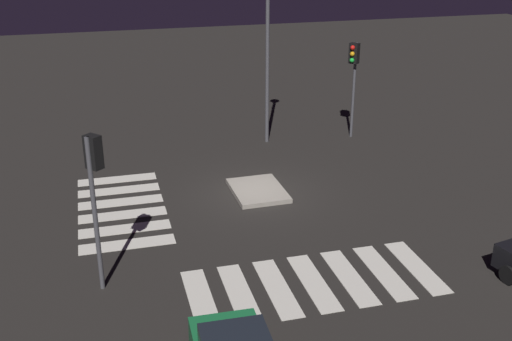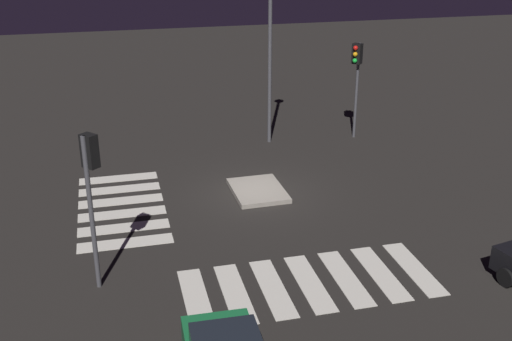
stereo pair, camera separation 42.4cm
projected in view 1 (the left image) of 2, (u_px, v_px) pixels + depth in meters
The scene contains 7 objects.
ground_plane at pixel (256, 194), 24.76m from camera, with size 80.00×80.00×0.00m, color black.
traffic_island at pixel (258, 191), 24.82m from camera, with size 2.70×2.05×0.18m.
traffic_light_west at pixel (354, 67), 29.73m from camera, with size 0.54×0.53×4.69m.
traffic_light_east at pixel (95, 175), 17.25m from camera, with size 0.54×0.53×4.74m.
street_lamp at pixel (268, 33), 28.48m from camera, with size 0.56×0.56×7.74m.
crosswalk_near at pixel (122, 208), 23.49m from camera, with size 6.45×3.20×0.02m.
crosswalk_side at pixel (313, 282), 18.76m from camera, with size 3.20×7.60×0.02m.
Camera 1 is at (21.78, -5.83, 10.26)m, focal length 43.68 mm.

